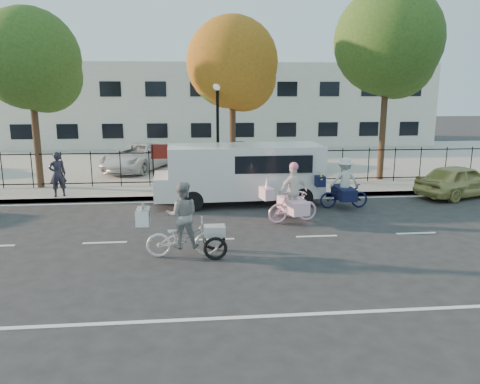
{
  "coord_description": "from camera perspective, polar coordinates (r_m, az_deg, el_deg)",
  "views": [
    {
      "loc": [
        -0.46,
        -12.66,
        4.15
      ],
      "look_at": [
        0.88,
        1.2,
        1.1
      ],
      "focal_mm": 35.0,
      "sensor_mm": 36.0,
      "label": 1
    }
  ],
  "objects": [
    {
      "name": "sidewalk",
      "position": [
        19.2,
        -4.04,
        0.07
      ],
      "size": [
        60.0,
        2.2,
        0.15
      ],
      "primitive_type": "cube",
      "color": "#A8A399",
      "rests_on": "ground"
    },
    {
      "name": "lot_car_c",
      "position": [
        23.78,
        -0.73,
        4.37
      ],
      "size": [
        2.92,
        4.47,
        1.39
      ],
      "primitive_type": "imported",
      "rotation": [
        0.0,
        0.0,
        0.38
      ],
      "color": "#55595D",
      "rests_on": "parking_lot"
    },
    {
      "name": "curb",
      "position": [
        18.17,
        -3.95,
        -0.63
      ],
      "size": [
        60.0,
        0.1,
        0.15
      ],
      "primitive_type": "cube",
      "color": "#A8A399",
      "rests_on": "ground"
    },
    {
      "name": "unicorn_bike",
      "position": [
        14.91,
        6.37,
        -1.03
      ],
      "size": [
        1.97,
        1.41,
        1.94
      ],
      "rotation": [
        0.0,
        0.0,
        1.8
      ],
      "color": "#FBBFD4",
      "rests_on": "ground"
    },
    {
      "name": "lot_car_d",
      "position": [
        25.01,
        7.25,
        4.45
      ],
      "size": [
        2.29,
        3.78,
        1.2
      ],
      "primitive_type": "imported",
      "rotation": [
        0.0,
        0.0,
        0.26
      ],
      "color": "#AEB2B6",
      "rests_on": "parking_lot"
    },
    {
      "name": "road_markings",
      "position": [
        13.33,
        -3.3,
        -5.79
      ],
      "size": [
        60.0,
        9.52,
        0.01
      ],
      "primitive_type": null,
      "color": "silver",
      "rests_on": "ground"
    },
    {
      "name": "bull_bike",
      "position": [
        17.05,
        12.49,
        0.47
      ],
      "size": [
        1.94,
        1.32,
        1.82
      ],
      "rotation": [
        0.0,
        0.0,
        1.59
      ],
      "color": "#101036",
      "rests_on": "ground"
    },
    {
      "name": "white_van",
      "position": [
        17.26,
        0.22,
        2.52
      ],
      "size": [
        6.19,
        2.3,
        2.17
      ],
      "rotation": [
        0.0,
        0.0,
        0.04
      ],
      "color": "white",
      "rests_on": "ground"
    },
    {
      "name": "ground",
      "position": [
        13.33,
        -3.3,
        -5.81
      ],
      "size": [
        120.0,
        120.0,
        0.0
      ],
      "primitive_type": "plane",
      "color": "#333334"
    },
    {
      "name": "pedestrian",
      "position": [
        19.05,
        -21.33,
        2.03
      ],
      "size": [
        0.75,
        0.65,
        1.73
      ],
      "primitive_type": "imported",
      "rotation": [
        0.0,
        0.0,
        3.61
      ],
      "color": "black",
      "rests_on": "sidewalk"
    },
    {
      "name": "zebra_trike",
      "position": [
        11.9,
        -6.98,
        -4.38
      ],
      "size": [
        2.23,
        0.84,
        1.93
      ],
      "rotation": [
        0.0,
        0.0,
        1.58
      ],
      "color": "silver",
      "rests_on": "ground"
    },
    {
      "name": "gold_sedan",
      "position": [
        20.35,
        25.21,
        1.26
      ],
      "size": [
        4.09,
        2.78,
        1.29
      ],
      "primitive_type": "imported",
      "rotation": [
        0.0,
        0.0,
        1.94
      ],
      "color": "tan",
      "rests_on": "ground"
    },
    {
      "name": "tree_east",
      "position": [
        22.2,
        17.89,
        16.54
      ],
      "size": [
        4.66,
        4.66,
        8.55
      ],
      "color": "#442D1D",
      "rests_on": "ground"
    },
    {
      "name": "iron_fence",
      "position": [
        20.13,
        -4.17,
        3.03
      ],
      "size": [
        58.0,
        0.06,
        1.5
      ],
      "primitive_type": null,
      "color": "black",
      "rests_on": "sidewalk"
    },
    {
      "name": "tree_west",
      "position": [
        21.01,
        -23.83,
        14.09
      ],
      "size": [
        4.02,
        4.02,
        7.36
      ],
      "color": "#442D1D",
      "rests_on": "ground"
    },
    {
      "name": "building",
      "position": [
        37.68,
        -4.93,
        10.56
      ],
      "size": [
        34.0,
        10.0,
        6.0
      ],
      "primitive_type": "cube",
      "color": "silver",
      "rests_on": "ground"
    },
    {
      "name": "lot_car_b",
      "position": [
        24.3,
        -12.37,
        4.2
      ],
      "size": [
        3.84,
        5.33,
        1.35
      ],
      "primitive_type": "imported",
      "rotation": [
        0.0,
        0.0,
        -0.37
      ],
      "color": "white",
      "rests_on": "parking_lot"
    },
    {
      "name": "street_sign",
      "position": [
        19.7,
        -9.56,
        4.21
      ],
      "size": [
        0.85,
        0.06,
        1.8
      ],
      "color": "black",
      "rests_on": "sidewalk"
    },
    {
      "name": "parking_lot",
      "position": [
        27.96,
        -4.56,
        3.94
      ],
      "size": [
        60.0,
        15.6,
        0.15
      ],
      "primitive_type": "cube",
      "color": "#A8A399",
      "rests_on": "ground"
    },
    {
      "name": "lamppost",
      "position": [
        19.51,
        -2.75,
        9.29
      ],
      "size": [
        0.36,
        0.36,
        4.33
      ],
      "color": "black",
      "rests_on": "sidewalk"
    },
    {
      "name": "tree_mid",
      "position": [
        21.01,
        -0.55,
        14.97
      ],
      "size": [
        3.98,
        3.98,
        7.3
      ],
      "color": "#442D1D",
      "rests_on": "ground"
    }
  ]
}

